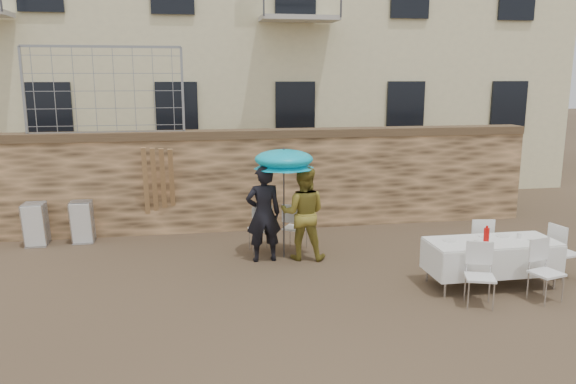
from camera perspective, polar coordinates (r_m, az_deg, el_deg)
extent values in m
plane|color=brown|center=(8.22, -0.12, -12.85)|extent=(80.00, 80.00, 0.00)
cube|color=olive|center=(12.65, -3.96, 1.17)|extent=(13.00, 0.50, 2.20)
imported|color=black|center=(10.41, -2.50, -2.23)|extent=(0.69, 0.48, 1.81)
imported|color=gold|center=(10.54, 1.55, -2.16)|extent=(1.01, 0.87, 1.77)
cylinder|color=#3F3F44|center=(10.58, -0.42, -2.21)|extent=(0.03, 0.03, 1.74)
cone|color=#08ABCA|center=(10.38, -0.43, 3.04)|extent=(1.14, 1.14, 0.22)
cube|color=white|center=(9.80, 20.04, -4.80)|extent=(2.10, 0.85, 0.05)
cylinder|color=silver|center=(9.20, 15.75, -8.09)|extent=(0.04, 0.04, 0.74)
cylinder|color=silver|center=(10.14, 25.56, -6.96)|extent=(0.04, 0.04, 0.74)
cylinder|color=silver|center=(9.79, 14.01, -6.78)|extent=(0.04, 0.04, 0.74)
cylinder|color=silver|center=(10.68, 23.43, -5.85)|extent=(0.04, 0.04, 0.74)
cylinder|color=red|center=(9.54, 19.51, -4.24)|extent=(0.09, 0.09, 0.26)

